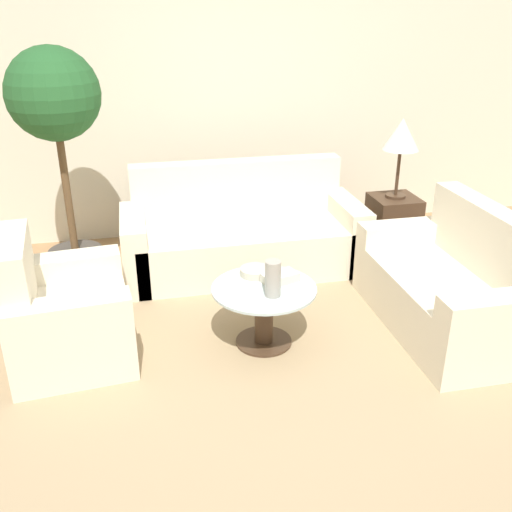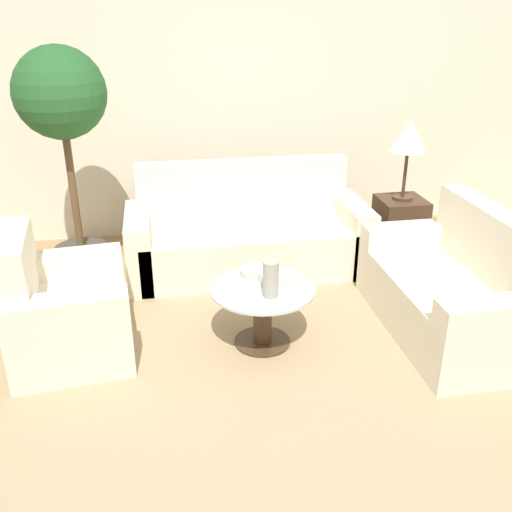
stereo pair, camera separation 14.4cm
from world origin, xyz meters
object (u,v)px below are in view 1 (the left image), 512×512
object	(u,v)px
armchair	(61,318)
book_stack	(280,278)
potted_plant	(57,121)
loveseat	(453,290)
bowl	(255,272)
coffee_table	(264,308)
sofa_main	(242,236)
vase	(273,279)
table_lamp	(402,137)

from	to	relation	value
armchair	book_stack	xyz separation A→B (m)	(1.45, -0.08, 0.18)
potted_plant	loveseat	bearing A→B (deg)	-26.49
bowl	book_stack	world-z (taller)	book_stack
coffee_table	book_stack	distance (m)	0.23
sofa_main	bowl	world-z (taller)	sofa_main
sofa_main	book_stack	world-z (taller)	sofa_main
coffee_table	sofa_main	bearing A→B (deg)	85.51
sofa_main	loveseat	xyz separation A→B (m)	(1.27, -1.32, -0.00)
vase	loveseat	bearing A→B (deg)	3.03
armchair	table_lamp	xyz separation A→B (m)	(2.83, 1.11, 0.82)
armchair	vase	size ratio (longest dim) A/B	3.96
vase	book_stack	bearing A→B (deg)	62.18
table_lamp	potted_plant	xyz separation A→B (m)	(-2.82, 0.04, 0.24)
vase	sofa_main	bearing A→B (deg)	87.09
book_stack	potted_plant	bearing A→B (deg)	121.34
table_lamp	potted_plant	distance (m)	2.83
armchair	loveseat	size ratio (longest dim) A/B	0.65
sofa_main	potted_plant	size ratio (longest dim) A/B	1.09
loveseat	vase	size ratio (longest dim) A/B	6.07
coffee_table	bowl	xyz separation A→B (m)	(-0.02, 0.20, 0.18)
sofa_main	book_stack	size ratio (longest dim) A/B	7.66
table_lamp	potted_plant	bearing A→B (deg)	179.25
sofa_main	potted_plant	distance (m)	1.76
potted_plant	book_stack	bearing A→B (deg)	-40.54
table_lamp	book_stack	size ratio (longest dim) A/B	2.63
loveseat	table_lamp	bearing A→B (deg)	174.15
coffee_table	bowl	distance (m)	0.27
potted_plant	sofa_main	bearing A→B (deg)	-0.67
coffee_table	table_lamp	bearing A→B (deg)	39.65
sofa_main	table_lamp	size ratio (longest dim) A/B	2.92
sofa_main	vase	xyz separation A→B (m)	(-0.07, -1.39, 0.26)
sofa_main	armchair	world-z (taller)	sofa_main
armchair	loveseat	world-z (taller)	loveseat
sofa_main	bowl	distance (m)	1.09
armchair	potted_plant	distance (m)	1.56
sofa_main	table_lamp	distance (m)	1.63
potted_plant	table_lamp	bearing A→B (deg)	-0.75
sofa_main	loveseat	distance (m)	1.83
table_lamp	coffee_table	bearing A→B (deg)	-140.35
potted_plant	bowl	bearing A→B (deg)	-40.03
loveseat	sofa_main	bearing A→B (deg)	-135.95
loveseat	potted_plant	bearing A→B (deg)	-116.37
sofa_main	book_stack	bearing A→B (deg)	-88.85
armchair	vase	distance (m)	1.40
table_lamp	bowl	bearing A→B (deg)	-145.46
book_stack	coffee_table	bearing A→B (deg)	-172.83
potted_plant	bowl	xyz separation A→B (m)	(1.29, -1.09, -0.89)
vase	armchair	bearing A→B (deg)	169.07
armchair	table_lamp	distance (m)	3.15
potted_plant	armchair	bearing A→B (deg)	-90.67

